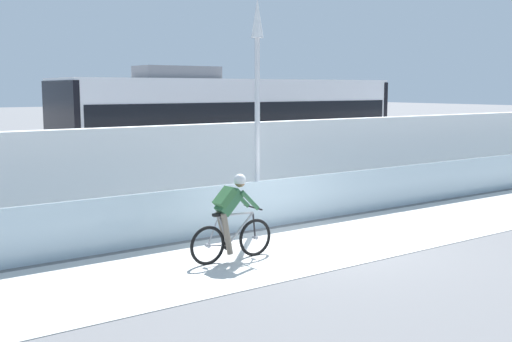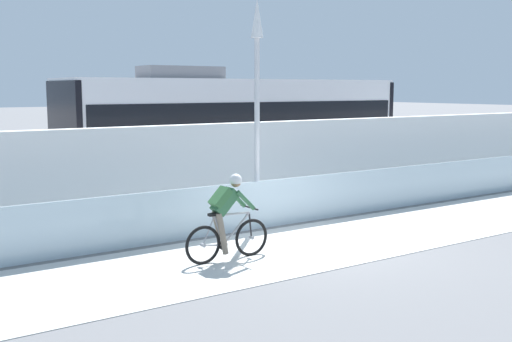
# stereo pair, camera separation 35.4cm
# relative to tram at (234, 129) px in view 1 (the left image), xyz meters

# --- Properties ---
(ground_plane) EXTENTS (200.00, 200.00, 0.00)m
(ground_plane) POSITION_rel_tram_xyz_m (-2.53, -6.85, -1.89)
(ground_plane) COLOR slate
(bike_path_deck) EXTENTS (32.00, 3.20, 0.01)m
(bike_path_deck) POSITION_rel_tram_xyz_m (-2.53, -6.85, -1.89)
(bike_path_deck) COLOR beige
(bike_path_deck) RESTS_ON ground
(glass_parapet) EXTENTS (32.00, 0.05, 1.09)m
(glass_parapet) POSITION_rel_tram_xyz_m (-2.53, -5.00, -1.35)
(glass_parapet) COLOR silver
(glass_parapet) RESTS_ON ground
(concrete_barrier_wall) EXTENTS (32.00, 0.36, 2.31)m
(concrete_barrier_wall) POSITION_rel_tram_xyz_m (-2.53, -3.20, -0.74)
(concrete_barrier_wall) COLOR white
(concrete_barrier_wall) RESTS_ON ground
(tram_rail_near) EXTENTS (32.00, 0.08, 0.01)m
(tram_rail_near) POSITION_rel_tram_xyz_m (-2.53, -0.72, -1.89)
(tram_rail_near) COLOR #595654
(tram_rail_near) RESTS_ON ground
(tram_rail_far) EXTENTS (32.00, 0.08, 0.01)m
(tram_rail_far) POSITION_rel_tram_xyz_m (-2.53, 0.72, -1.89)
(tram_rail_far) COLOR #595654
(tram_rail_far) RESTS_ON ground
(tram) EXTENTS (11.06, 2.54, 3.81)m
(tram) POSITION_rel_tram_xyz_m (0.00, 0.00, 0.00)
(tram) COLOR silver
(tram) RESTS_ON ground
(cyclist_on_bike) EXTENTS (1.77, 0.58, 1.61)m
(cyclist_on_bike) POSITION_rel_tram_xyz_m (-4.58, -6.85, -1.09)
(cyclist_on_bike) COLOR black
(cyclist_on_bike) RESTS_ON ground
(lamp_post_antenna) EXTENTS (0.28, 0.28, 5.20)m
(lamp_post_antenna) POSITION_rel_tram_xyz_m (-2.46, -4.70, 1.40)
(lamp_post_antenna) COLOR gray
(lamp_post_antenna) RESTS_ON ground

